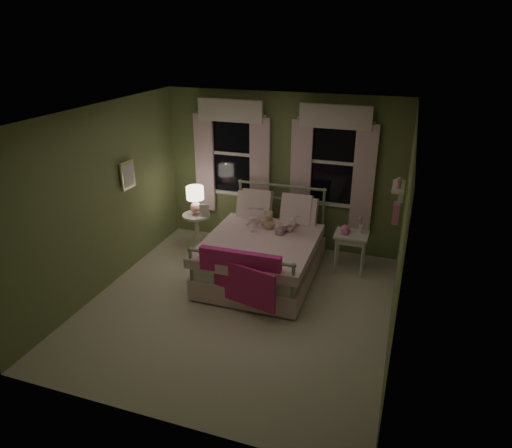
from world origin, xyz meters
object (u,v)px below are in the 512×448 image
(bed, at_px, (263,253))
(child_left, at_px, (255,205))
(table_lamp, at_px, (195,197))
(teddy_bear, at_px, (269,221))
(nightstand_left, at_px, (197,227))
(child_right, at_px, (289,211))
(nightstand_right, at_px, (351,239))

(bed, distance_m, child_left, 0.77)
(table_lamp, bearing_deg, child_left, -3.42)
(child_left, bearing_deg, teddy_bear, 137.21)
(teddy_bear, bearing_deg, nightstand_left, 170.56)
(table_lamp, bearing_deg, teddy_bear, -9.44)
(child_left, distance_m, teddy_bear, 0.36)
(bed, height_order, child_right, child_right)
(teddy_bear, relative_size, nightstand_right, 0.49)
(teddy_bear, relative_size, nightstand_left, 0.48)
(table_lamp, distance_m, nightstand_right, 2.59)
(nightstand_right, bearing_deg, child_left, -175.65)
(child_right, height_order, nightstand_right, child_right)
(child_left, bearing_deg, nightstand_right, 171.05)
(teddy_bear, xyz_separation_m, table_lamp, (-1.33, 0.22, 0.16))
(child_right, relative_size, nightstand_left, 1.14)
(child_right, distance_m, table_lamp, 1.61)
(table_lamp, bearing_deg, nightstand_right, 1.17)
(bed, height_order, table_lamp, bed)
(nightstand_left, relative_size, table_lamp, 1.41)
(nightstand_left, xyz_separation_m, table_lamp, (0.00, -0.00, 0.54))
(bed, relative_size, child_left, 2.60)
(teddy_bear, height_order, nightstand_left, teddy_bear)
(bed, distance_m, teddy_bear, 0.49)
(bed, xyz_separation_m, table_lamp, (-1.33, 0.48, 0.57))
(nightstand_right, bearing_deg, bed, -156.44)
(child_left, relative_size, teddy_bear, 2.51)
(child_left, bearing_deg, nightstand_left, -16.71)
(teddy_bear, distance_m, nightstand_left, 1.40)
(bed, relative_size, nightstand_right, 3.18)
(child_left, distance_m, child_right, 0.56)
(bed, distance_m, table_lamp, 1.53)
(child_left, bearing_deg, table_lamp, -16.71)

